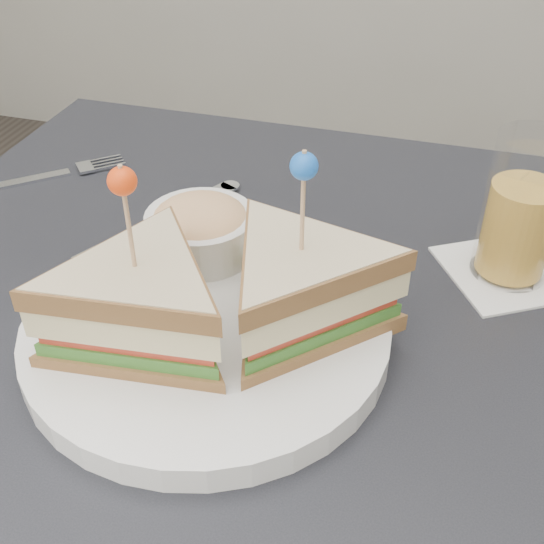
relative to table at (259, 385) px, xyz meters
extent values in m
cube|color=black|center=(0.00, 0.00, 0.06)|extent=(0.80, 0.80, 0.03)
cylinder|color=black|center=(-0.35, 0.35, -0.31)|extent=(0.04, 0.04, 0.72)
cylinder|color=white|center=(-0.03, -0.03, 0.08)|extent=(0.40, 0.40, 0.02)
cylinder|color=white|center=(-0.03, -0.03, 0.10)|extent=(0.40, 0.40, 0.01)
cylinder|color=tan|center=(-0.07, -0.07, 0.21)|extent=(0.00, 0.00, 0.10)
sphere|color=#F5410F|center=(-0.07, -0.07, 0.24)|extent=(0.03, 0.03, 0.02)
cylinder|color=tan|center=(0.04, -0.02, 0.21)|extent=(0.00, 0.00, 0.10)
sphere|color=blue|center=(0.04, -0.02, 0.24)|extent=(0.03, 0.03, 0.02)
cylinder|color=white|center=(-0.07, 0.06, 0.12)|extent=(0.13, 0.13, 0.04)
ellipsoid|color=#E0B772|center=(-0.07, 0.06, 0.13)|extent=(0.12, 0.12, 0.04)
cube|color=silver|center=(-0.34, 0.15, 0.08)|extent=(0.10, 0.09, 0.00)
cube|color=silver|center=(-0.28, 0.21, 0.08)|extent=(0.03, 0.03, 0.00)
cube|color=white|center=(-0.17, 0.07, 0.08)|extent=(0.06, 0.09, 0.01)
cube|color=white|center=(-0.13, 0.16, 0.08)|extent=(0.07, 0.11, 0.00)
cylinder|color=white|center=(-0.10, 0.21, 0.08)|extent=(0.03, 0.03, 0.00)
cube|color=white|center=(0.21, 0.14, 0.08)|extent=(0.15, 0.15, 0.00)
cylinder|color=gold|center=(0.21, 0.14, 0.13)|extent=(0.09, 0.09, 0.09)
cylinder|color=white|center=(0.21, 0.14, 0.15)|extent=(0.10, 0.10, 0.14)
cube|color=white|center=(0.21, 0.15, 0.17)|extent=(0.02, 0.02, 0.02)
cube|color=white|center=(0.20, 0.13, 0.16)|extent=(0.02, 0.02, 0.02)
camera|label=1|loc=(0.14, -0.43, 0.46)|focal=45.00mm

